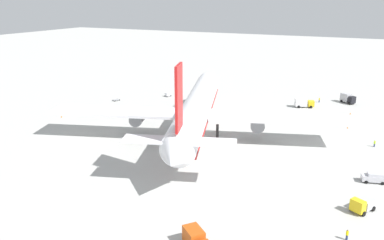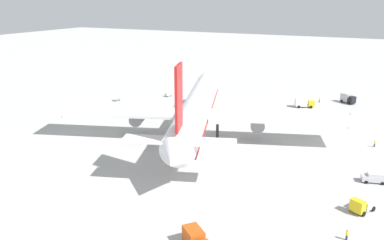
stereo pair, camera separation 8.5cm
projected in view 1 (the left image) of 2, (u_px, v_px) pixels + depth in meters
name	position (u px, v px, depth m)	size (l,w,h in m)	color
ground_plane	(197.00, 135.00, 104.70)	(600.00, 600.00, 0.00)	#B2B2AD
airliner	(197.00, 109.00, 101.35)	(72.83, 74.53, 23.46)	white
service_truck_0	(196.00, 240.00, 56.62)	(5.22, 5.62, 2.93)	#BF4C14
service_truck_1	(363.00, 204.00, 67.07)	(5.06, 4.18, 2.52)	yellow
service_truck_2	(304.00, 103.00, 130.74)	(4.27, 6.49, 2.94)	yellow
service_truck_3	(348.00, 98.00, 136.08)	(4.96, 5.40, 3.23)	black
service_van	(374.00, 177.00, 77.62)	(2.95, 4.84, 1.97)	silver
baggage_cart_1	(168.00, 94.00, 145.50)	(2.96, 2.19, 1.37)	gray
baggage_cart_2	(116.00, 100.00, 139.69)	(3.06, 2.17, 0.40)	gray
ground_worker_0	(375.00, 144.00, 96.17)	(0.56, 0.56, 1.72)	navy
ground_worker_2	(347.00, 235.00, 59.10)	(0.43, 0.43, 1.75)	navy
ground_worker_3	(319.00, 100.00, 137.19)	(0.57, 0.57, 1.72)	navy
traffic_cone_0	(195.00, 95.00, 147.40)	(0.36, 0.36, 0.55)	orange
traffic_cone_1	(348.00, 127.00, 110.00)	(0.36, 0.36, 0.55)	orange
traffic_cone_2	(350.00, 113.00, 123.36)	(0.36, 0.36, 0.55)	orange
traffic_cone_3	(62.00, 117.00, 120.08)	(0.36, 0.36, 0.55)	orange
traffic_cone_4	(334.00, 117.00, 119.67)	(0.36, 0.36, 0.55)	orange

